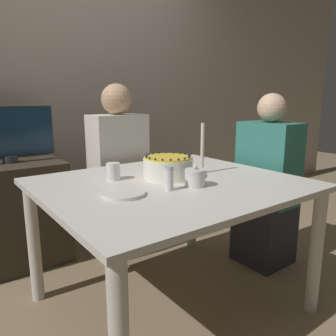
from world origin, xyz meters
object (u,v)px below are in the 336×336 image
Objects in this scene: sugar_shaker at (169,178)px; person_woman_floral at (266,192)px; cake at (168,167)px; tv_monitor at (7,134)px; candle at (202,153)px; person_man_blue_shirt at (119,181)px; sugar_bowl at (195,177)px.

sugar_shaker is 1.02m from person_woman_floral.
person_woman_floral is at bearing -4.20° from cake.
tv_monitor is at bearing 111.04° from sugar_shaker.
candle is at bearing -50.62° from tv_monitor.
candle is 0.68m from person_woman_floral.
person_man_blue_shirt is (0.06, 0.70, -0.23)m from cake.
sugar_shaker is 0.10× the size of person_woman_floral.
sugar_bowl is at bearing -88.99° from cake.
sugar_bowl is at bearing 101.34° from person_woman_floral.
sugar_bowl is 0.09× the size of person_man_blue_shirt.
person_woman_floral is (0.59, -0.04, -0.34)m from candle.
person_man_blue_shirt is (0.21, 0.91, -0.24)m from sugar_shaker.
cake is at bearing -58.70° from tv_monitor.
cake is at bearing 91.01° from sugar_bowl.
candle is (0.23, 0.20, 0.08)m from sugar_bowl.
tv_monitor reaches higher than cake.
person_man_blue_shirt reaches higher than tv_monitor.
candle is 0.80m from person_man_blue_shirt.
sugar_shaker is (-0.15, -0.21, 0.00)m from cake.
person_man_blue_shirt is at bearing 85.07° from cake.
sugar_shaker is at bearing 172.81° from sugar_bowl.
sugar_bowl is 0.15m from sugar_shaker.
person_woman_floral is 1.97× the size of tv_monitor.
person_woman_floral is 1.85m from tv_monitor.
sugar_shaker is 0.19× the size of tv_monitor.
tv_monitor is at bearing 116.60° from sugar_bowl.
candle is (0.24, -0.02, 0.06)m from cake.
tv_monitor is at bearing -24.81° from person_man_blue_shirt.
candle is 1.34m from tv_monitor.
candle is (0.38, 0.18, 0.06)m from sugar_shaker.
candle is 0.48× the size of tv_monitor.
tv_monitor is (-0.62, 1.01, 0.14)m from cake.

